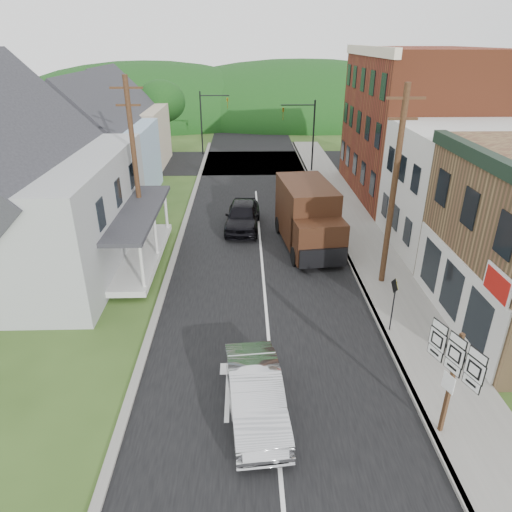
{
  "coord_description": "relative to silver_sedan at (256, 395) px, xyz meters",
  "views": [
    {
      "loc": [
        -0.88,
        -15.4,
        10.57
      ],
      "look_at": [
        -0.41,
        2.05,
        2.2
      ],
      "focal_mm": 32.0,
      "sensor_mm": 36.0,
      "label": 1
    }
  ],
  "objects": [
    {
      "name": "traffic_signal_left",
      "position": [
        -3.7,
        35.22,
        3.01
      ],
      "size": [
        2.87,
        0.2,
        6.0
      ],
      "color": "black",
      "rests_on": "ground"
    },
    {
      "name": "curb_left",
      "position": [
        -4.05,
        12.72,
        -0.69
      ],
      "size": [
        0.3,
        55.0,
        0.12
      ],
      "primitive_type": "cube",
      "color": "slate",
      "rests_on": "ground"
    },
    {
      "name": "cross_road",
      "position": [
        0.6,
        31.72,
        -0.75
      ],
      "size": [
        60.0,
        9.0,
        0.02
      ],
      "primitive_type": "cube",
      "color": "black",
      "rests_on": "ground"
    },
    {
      "name": "sidewalk_right",
      "position": [
        6.5,
        12.72,
        -0.67
      ],
      "size": [
        2.8,
        55.0,
        0.15
      ],
      "primitive_type": "cube",
      "color": "slate",
      "rests_on": "ground"
    },
    {
      "name": "house_blue",
      "position": [
        -10.4,
        21.72,
        2.94
      ],
      "size": [
        7.14,
        8.16,
        7.28
      ],
      "color": "#98B2D0",
      "rests_on": "ground"
    },
    {
      "name": "ground",
      "position": [
        0.6,
        4.72,
        -0.75
      ],
      "size": [
        120.0,
        120.0,
        0.0
      ],
      "primitive_type": "plane",
      "color": "#2D4719",
      "rests_on": "ground"
    },
    {
      "name": "utility_pole_left",
      "position": [
        -5.9,
        12.72,
        3.91
      ],
      "size": [
        1.6,
        0.26,
        9.0
      ],
      "color": "#472D19",
      "rests_on": "ground"
    },
    {
      "name": "warning_sign",
      "position": [
        5.38,
        4.17,
        0.87
      ],
      "size": [
        0.13,
        0.64,
        2.31
      ],
      "rotation": [
        0.0,
        0.0,
        0.11
      ],
      "color": "black",
      "rests_on": "sidewalk_right"
    },
    {
      "name": "storefront_white",
      "position": [
        11.9,
        12.22,
        2.5
      ],
      "size": [
        8.0,
        7.0,
        6.5
      ],
      "primitive_type": "cube",
      "color": "silver",
      "rests_on": "ground"
    },
    {
      "name": "forested_ridge",
      "position": [
        0.6,
        59.72,
        -0.75
      ],
      "size": [
        90.0,
        30.0,
        16.0
      ],
      "primitive_type": "ellipsoid",
      "color": "#113811",
      "rests_on": "ground"
    },
    {
      "name": "road",
      "position": [
        0.6,
        14.72,
        -0.75
      ],
      "size": [
        9.0,
        90.0,
        0.02
      ],
      "primitive_type": "cube",
      "color": "black",
      "rests_on": "ground"
    },
    {
      "name": "storefront_red",
      "position": [
        11.9,
        21.72,
        4.25
      ],
      "size": [
        8.0,
        12.0,
        10.0
      ],
      "primitive_type": "cube",
      "color": "brown",
      "rests_on": "ground"
    },
    {
      "name": "curb_right",
      "position": [
        5.15,
        12.72,
        -0.67
      ],
      "size": [
        0.2,
        55.0,
        0.15
      ],
      "primitive_type": "cube",
      "color": "slate",
      "rests_on": "ground"
    },
    {
      "name": "dark_sedan",
      "position": [
        -0.39,
        15.29,
        0.08
      ],
      "size": [
        2.31,
        5.01,
        1.66
      ],
      "primitive_type": "imported",
      "rotation": [
        0.0,
        0.0,
        -0.07
      ],
      "color": "black",
      "rests_on": "ground"
    },
    {
      "name": "delivery_van",
      "position": [
        3.18,
        12.5,
        1.02
      ],
      "size": [
        3.23,
        6.51,
        3.5
      ],
      "rotation": [
        0.0,
        0.0,
        0.12
      ],
      "color": "#32190D",
      "rests_on": "ground"
    },
    {
      "name": "silver_sedan",
      "position": [
        0.0,
        0.0,
        0.0
      ],
      "size": [
        2.03,
        4.69,
        1.5
      ],
      "primitive_type": "imported",
      "rotation": [
        0.0,
        0.0,
        0.1
      ],
      "color": "#BABABF",
      "rests_on": "ground"
    },
    {
      "name": "house_cream",
      "position": [
        -10.9,
        30.72,
        2.94
      ],
      "size": [
        7.14,
        8.16,
        7.28
      ],
      "color": "#BFAE94",
      "rests_on": "ground"
    },
    {
      "name": "utility_pole_right",
      "position": [
        6.2,
        8.22,
        3.91
      ],
      "size": [
        1.6,
        0.26,
        9.0
      ],
      "color": "#472D19",
      "rests_on": "ground"
    },
    {
      "name": "route_sign_cluster",
      "position": [
        5.35,
        -0.95,
        1.62
      ],
      "size": [
        0.71,
        1.87,
        3.42
      ],
      "rotation": [
        0.0,
        0.0,
        0.34
      ],
      "color": "#472D19",
      "rests_on": "sidewalk_right"
    },
    {
      "name": "tree_left_d",
      "position": [
        -8.4,
        36.72,
        4.13
      ],
      "size": [
        4.8,
        4.8,
        6.94
      ],
      "color": "#382616",
      "rests_on": "ground"
    },
    {
      "name": "house_gray",
      "position": [
        -11.4,
        10.72,
        3.48
      ],
      "size": [
        10.2,
        12.24,
        8.35
      ],
      "color": "#949799",
      "rests_on": "ground"
    },
    {
      "name": "traffic_signal_right",
      "position": [
        4.9,
        28.22,
        3.01
      ],
      "size": [
        2.87,
        0.2,
        6.0
      ],
      "color": "black",
      "rests_on": "ground"
    }
  ]
}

